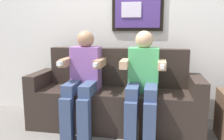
% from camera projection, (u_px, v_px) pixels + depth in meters
% --- Properties ---
extents(ground_plane, '(5.62, 5.62, 0.00)m').
position_uv_depth(ground_plane, '(109.00, 138.00, 2.49)').
color(ground_plane, '#66605B').
extents(back_wall_assembly, '(4.33, 0.10, 2.60)m').
position_uv_depth(back_wall_assembly, '(121.00, 15.00, 2.99)').
color(back_wall_assembly, silver).
rests_on(back_wall_assembly, ground_plane).
extents(couch, '(1.93, 0.58, 0.90)m').
position_uv_depth(couch, '(115.00, 100.00, 2.75)').
color(couch, '#2D231E').
rests_on(couch, ground_plane).
extents(person_on_left, '(0.46, 0.56, 1.11)m').
position_uv_depth(person_on_left, '(83.00, 77.00, 2.59)').
color(person_on_left, '#8C59A5').
rests_on(person_on_left, ground_plane).
extents(person_on_right, '(0.46, 0.56, 1.11)m').
position_uv_depth(person_on_right, '(143.00, 80.00, 2.47)').
color(person_on_right, '#4CB266').
rests_on(person_on_right, ground_plane).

